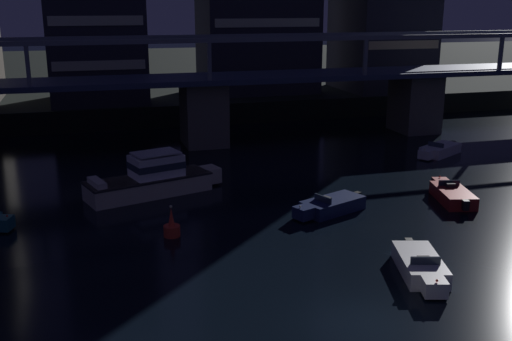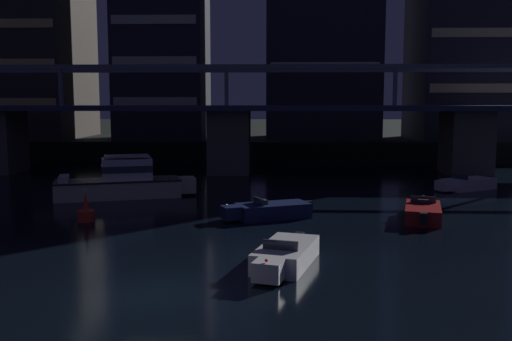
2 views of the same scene
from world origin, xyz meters
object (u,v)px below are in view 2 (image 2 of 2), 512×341
(cabin_cruiser_near_left, at_px, (123,182))
(speedboat_far_left, at_px, (466,184))
(tower_west_low, at_px, (36,48))
(speedboat_far_right, at_px, (269,211))
(river_bridge, at_px, (229,127))
(tower_east_tall, at_px, (458,11))
(tower_west_tall, at_px, (163,44))
(speedboat_near_right, at_px, (285,256))
(channel_buoy, at_px, (86,213))
(speedboat_mid_right, at_px, (423,212))

(cabin_cruiser_near_left, distance_m, speedboat_far_left, 24.23)
(tower_west_low, height_order, speedboat_far_right, tower_west_low)
(river_bridge, xyz_separation_m, tower_east_tall, (23.97, 13.69, 12.05))
(tower_west_tall, relative_size, cabin_cruiser_near_left, 2.29)
(tower_east_tall, relative_size, speedboat_near_right, 5.44)
(river_bridge, distance_m, speedboat_far_left, 20.40)
(speedboat_near_right, bearing_deg, speedboat_far_right, 94.13)
(tower_west_tall, bearing_deg, tower_west_low, 172.08)
(river_bridge, distance_m, speedboat_far_right, 20.48)
(river_bridge, relative_size, speedboat_far_left, 18.33)
(river_bridge, bearing_deg, speedboat_far_left, -27.39)
(channel_buoy, bearing_deg, speedboat_near_right, -37.52)
(tower_east_tall, bearing_deg, speedboat_mid_right, -109.69)
(tower_east_tall, bearing_deg, tower_west_tall, -179.58)
(speedboat_far_left, height_order, channel_buoy, channel_buoy)
(tower_west_low, distance_m, speedboat_near_right, 53.85)
(tower_west_tall, xyz_separation_m, speedboat_near_right, (12.70, -42.39, -12.31))
(cabin_cruiser_near_left, xyz_separation_m, speedboat_far_right, (9.74, -6.56, -0.64))
(tower_east_tall, height_order, speedboat_far_left, tower_east_tall)
(tower_west_tall, xyz_separation_m, cabin_cruiser_near_left, (2.30, -26.71, -11.68))
(cabin_cruiser_near_left, relative_size, channel_buoy, 5.31)
(tower_west_tall, relative_size, speedboat_mid_right, 4.11)
(speedboat_near_right, xyz_separation_m, channel_buoy, (-10.34, 7.94, 0.06))
(cabin_cruiser_near_left, relative_size, speedboat_far_right, 1.85)
(tower_west_tall, xyz_separation_m, speedboat_far_left, (26.18, -22.69, -12.31))
(tower_west_tall, xyz_separation_m, tower_east_tall, (32.33, 0.24, 3.38))
(river_bridge, height_order, speedboat_near_right, river_bridge)
(speedboat_mid_right, height_order, speedboat_far_left, same)
(tower_east_tall, relative_size, channel_buoy, 15.98)
(speedboat_far_right, relative_size, channel_buoy, 2.87)
(speedboat_far_right, bearing_deg, cabin_cruiser_near_left, 146.06)
(tower_west_low, height_order, tower_east_tall, tower_east_tall)
(tower_west_tall, bearing_deg, tower_east_tall, 0.42)
(tower_east_tall, distance_m, speedboat_mid_right, 38.96)
(tower_west_low, relative_size, speedboat_near_right, 4.03)
(speedboat_far_left, xyz_separation_m, channel_buoy, (-23.82, -11.77, 0.06))
(tower_east_tall, bearing_deg, speedboat_far_right, -121.20)
(speedboat_mid_right, bearing_deg, tower_west_low, 135.01)
(tower_west_tall, distance_m, speedboat_far_left, 36.77)
(tower_east_tall, relative_size, speedboat_far_right, 5.56)
(tower_west_tall, relative_size, speedboat_far_left, 4.39)
(river_bridge, bearing_deg, speedboat_far_right, -79.48)
(speedboat_mid_right, xyz_separation_m, speedboat_far_left, (5.86, 10.65, 0.00))
(tower_west_low, relative_size, speedboat_far_left, 4.29)
(channel_buoy, bearing_deg, tower_west_tall, 93.92)
(tower_east_tall, xyz_separation_m, channel_buoy, (-29.97, -34.69, -15.63))
(river_bridge, xyz_separation_m, cabin_cruiser_near_left, (-6.06, -13.26, -3.01))
(river_bridge, distance_m, channel_buoy, 22.13)
(river_bridge, height_order, tower_west_low, tower_west_low)
(cabin_cruiser_near_left, xyz_separation_m, speedboat_near_right, (10.40, -15.68, -0.64))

